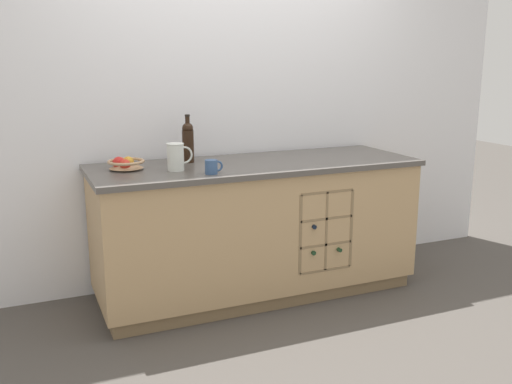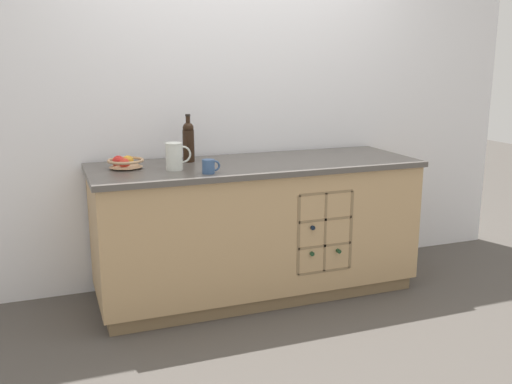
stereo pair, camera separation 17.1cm
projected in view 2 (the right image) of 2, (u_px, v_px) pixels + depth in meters
name	position (u px, v px, depth m)	size (l,w,h in m)	color
ground_plane	(256.00, 291.00, 3.93)	(14.00, 14.00, 0.00)	#4C4742
back_wall	(235.00, 101.00, 4.03)	(4.51, 0.06, 2.55)	white
kitchen_island	(256.00, 228.00, 3.82)	(2.15, 0.76, 0.90)	olive
fruit_bowl	(125.00, 162.00, 3.51)	(0.22, 0.22, 0.08)	tan
white_pitcher	(175.00, 156.00, 3.45)	(0.16, 0.11, 0.17)	silver
ceramic_mug	(209.00, 166.00, 3.35)	(0.11, 0.07, 0.08)	#385684
standing_wine_bottle	(188.00, 141.00, 3.72)	(0.08, 0.08, 0.31)	black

